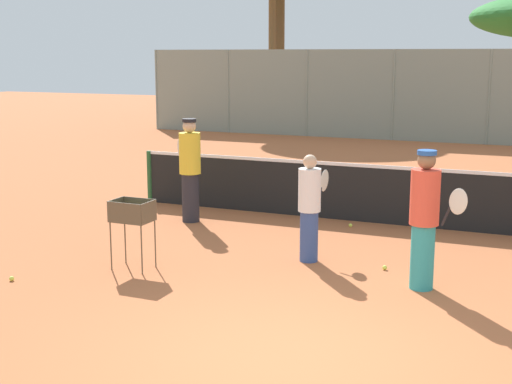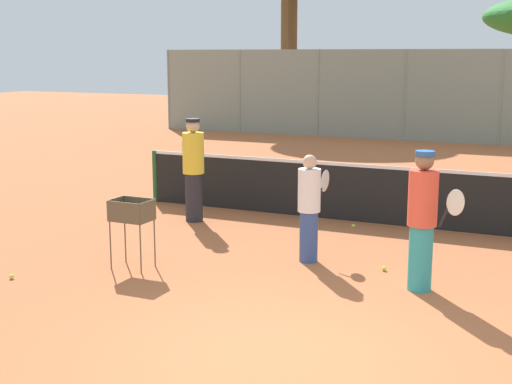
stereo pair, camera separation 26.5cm
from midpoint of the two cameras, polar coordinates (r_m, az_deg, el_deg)
ground_plane at (r=7.39m, az=3.03°, el=-13.18°), size 80.00×80.00×0.00m
tennis_net at (r=12.88m, az=13.25°, el=-0.35°), size 10.93×0.10×1.07m
back_fence at (r=25.33m, az=19.31°, el=7.14°), size 25.97×0.08×3.20m
player_white_outfit at (r=10.46m, az=5.02°, el=-1.20°), size 0.33×0.88×1.60m
player_red_cap at (r=9.38m, az=13.97°, el=-2.12°), size 0.81×0.63×1.83m
player_yellow_shirt at (r=12.99m, az=-4.45°, el=1.89°), size 0.77×0.72×1.89m
ball_cart at (r=10.24m, az=-9.21°, el=-1.89°), size 0.56×0.41×1.00m
tennis_ball_0 at (r=10.33m, az=10.93°, el=-6.04°), size 0.07×0.07×0.07m
tennis_ball_1 at (r=10.30m, az=-18.27°, el=-6.45°), size 0.07×0.07×0.07m
tennis_ball_2 at (r=12.75m, az=8.39°, el=-2.70°), size 0.07×0.07×0.07m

